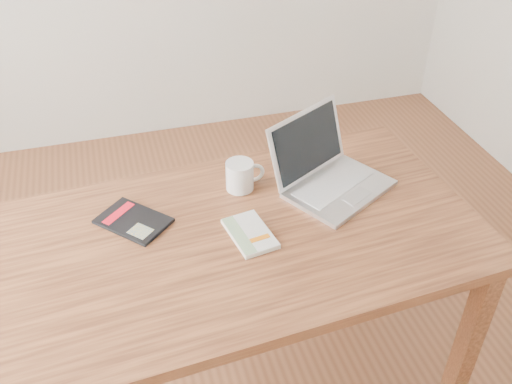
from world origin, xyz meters
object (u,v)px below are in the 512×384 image
object	(u,v)px
laptop	(328,172)
coffee_mug	(241,175)
white_guidebook	(250,234)
desk	(246,252)
black_guidebook	(133,221)

from	to	relation	value
laptop	coffee_mug	xyz separation A→B (m)	(-0.29, 0.06, 0.00)
white_guidebook	laptop	size ratio (longest dim) A/B	0.46
desk	black_guidebook	xyz separation A→B (m)	(-0.33, 0.14, 0.10)
black_guidebook	laptop	size ratio (longest dim) A/B	0.58
desk	white_guidebook	bearing A→B (deg)	-77.59
desk	black_guidebook	distance (m)	0.37
white_guidebook	coffee_mug	distance (m)	0.26
desk	white_guidebook	world-z (taller)	white_guidebook
desk	laptop	size ratio (longest dim) A/B	3.39
white_guidebook	laptop	bearing A→B (deg)	19.97
desk	white_guidebook	xyz separation A→B (m)	(0.01, -0.02, 0.10)
white_guidebook	desk	bearing A→B (deg)	97.05
black_guidebook	laptop	xyz separation A→B (m)	(0.67, 0.02, 0.04)
laptop	coffee_mug	world-z (taller)	laptop
white_guidebook	laptop	xyz separation A→B (m)	(0.33, 0.19, 0.04)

